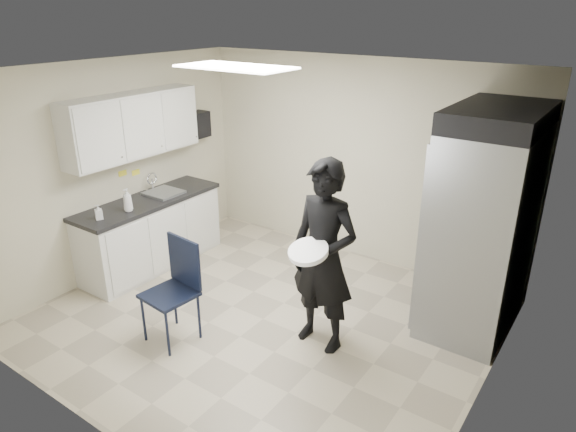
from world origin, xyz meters
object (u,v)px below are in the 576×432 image
Objects in this scene: folding_chair at (169,295)px; man_tuxedo at (324,257)px; lower_counter at (151,234)px; commercial_fridge at (483,231)px.

man_tuxedo is (1.26, 0.83, 0.44)m from folding_chair.
lower_counter is 2.73m from man_tuxedo.
folding_chair reaches higher than lower_counter.
lower_counter is at bearing -164.12° from commercial_fridge.
commercial_fridge is (3.78, 1.07, 0.62)m from lower_counter.
commercial_fridge is 1.10× the size of man_tuxedo.
folding_chair is at bearing -35.37° from lower_counter.
folding_chair is 0.54× the size of man_tuxedo.
commercial_fridge is 1.67m from man_tuxedo.
lower_counter is 1.85× the size of folding_chair.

